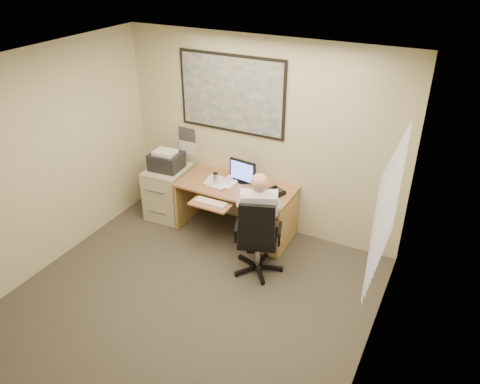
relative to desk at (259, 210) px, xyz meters
The scene contains 8 objects.
room_shell 2.11m from the desk, 94.53° to the right, with size 4.00×4.50×2.70m.
desk is the anchor object (origin of this frame).
world_map 1.61m from the desk, 150.50° to the left, with size 1.56×0.03×1.06m, color #1E4C93.
wall_calendar 1.52m from the desk, 165.71° to the left, with size 0.28×0.01×0.42m, color white.
window_blinds 2.40m from the desk, 31.09° to the right, with size 0.06×1.40×1.30m, color beige, non-canonical shape.
filing_cabinet 1.46m from the desk, behind, with size 0.59×0.69×1.06m.
office_chair 0.78m from the desk, 68.00° to the right, with size 0.82×0.82×1.08m.
person 0.74m from the desk, 64.36° to the right, with size 0.56×0.79×1.35m, color silver, non-canonical shape.
Camera 1 is at (2.43, -3.12, 3.75)m, focal length 35.00 mm.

